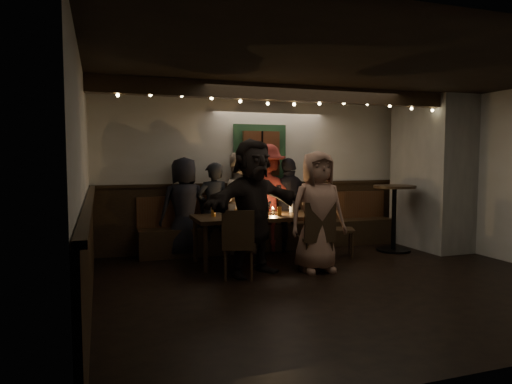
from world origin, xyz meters
name	(u,v)px	position (x,y,z in m)	size (l,w,h in m)	color
room	(354,189)	(1.07, 1.42, 1.07)	(6.02, 5.01, 2.62)	black
dining_table	(260,219)	(-0.56, 1.40, 0.65)	(2.00, 0.86, 0.87)	black
chair_near_left	(238,240)	(-1.17, 0.53, 0.52)	(0.52, 0.52, 0.92)	black
chair_near_right	(318,232)	(-0.01, 0.58, 0.55)	(0.49, 0.49, 0.98)	black
chair_end	(335,224)	(0.72, 1.41, 0.52)	(0.55, 0.55, 0.92)	black
high_top	(394,210)	(1.85, 1.43, 0.70)	(0.70, 0.70, 1.11)	black
person_a	(184,207)	(-1.57, 2.18, 0.79)	(0.78, 0.51, 1.59)	black
person_b	(213,209)	(-1.12, 2.09, 0.75)	(0.55, 0.36, 1.50)	black
person_c	(236,203)	(-0.72, 2.13, 0.83)	(0.81, 0.63, 1.66)	#C3AE9B
person_d	(266,198)	(-0.20, 2.14, 0.90)	(1.17, 0.67, 1.81)	maroon
person_e	(289,204)	(0.20, 2.06, 0.79)	(0.92, 0.38, 1.58)	black
person_f	(253,207)	(-0.90, 0.74, 0.92)	(1.70, 0.54, 1.84)	black
person_g	(317,211)	(0.00, 0.61, 0.84)	(0.82, 0.53, 1.67)	#986E5A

